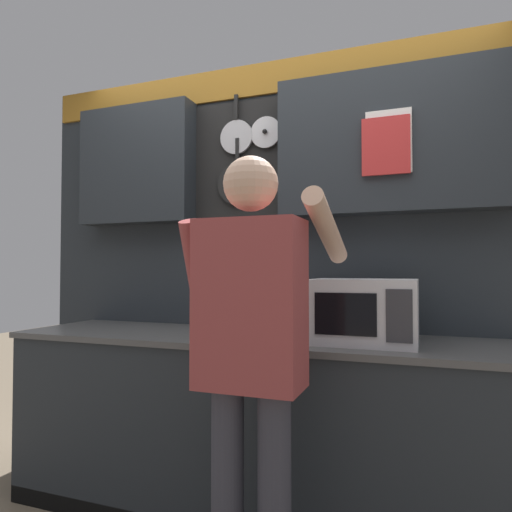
% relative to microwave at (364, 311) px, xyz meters
% --- Properties ---
extents(base_cabinet_counter, '(2.54, 0.67, 0.91)m').
position_rel_microwave_xyz_m(base_cabinet_counter, '(-0.57, 0.03, -0.60)').
color(base_cabinet_counter, '#23282D').
rests_on(base_cabinet_counter, ground_plane).
extents(back_wall_unit, '(3.11, 0.23, 2.46)m').
position_rel_microwave_xyz_m(back_wall_unit, '(-0.54, 0.33, 0.49)').
color(back_wall_unit, '#23282D').
rests_on(back_wall_unit, ground_plane).
extents(microwave, '(0.48, 0.40, 0.29)m').
position_rel_microwave_xyz_m(microwave, '(0.00, 0.00, 0.00)').
color(microwave, silver).
rests_on(microwave, base_cabinet_counter).
extents(knife_block, '(0.12, 0.16, 0.26)m').
position_rel_microwave_xyz_m(knife_block, '(-0.70, 0.00, -0.06)').
color(knife_block, brown).
rests_on(knife_block, base_cabinet_counter).
extents(utensil_crock, '(0.11, 0.11, 0.35)m').
position_rel_microwave_xyz_m(utensil_crock, '(-0.52, 0.00, -0.06)').
color(utensil_crock, white).
rests_on(utensil_crock, base_cabinet_counter).
extents(person, '(0.54, 0.63, 1.66)m').
position_rel_microwave_xyz_m(person, '(-0.33, -0.60, -0.06)').
color(person, '#383842').
rests_on(person, ground_plane).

